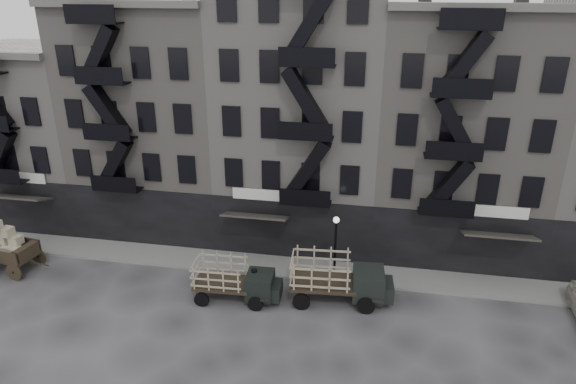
% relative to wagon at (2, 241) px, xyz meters
% --- Properties ---
extents(ground, '(140.00, 140.00, 0.00)m').
position_rel_wagon_xyz_m(ground, '(16.92, -0.65, -1.86)').
color(ground, '#38383A').
rests_on(ground, ground).
extents(sidewalk, '(55.00, 2.50, 0.15)m').
position_rel_wagon_xyz_m(sidewalk, '(16.92, 3.10, -1.78)').
color(sidewalk, slate).
rests_on(sidewalk, ground).
extents(building_west, '(10.00, 11.35, 13.20)m').
position_rel_wagon_xyz_m(building_west, '(-3.08, 9.18, 4.14)').
color(building_west, '#A19A94').
rests_on(building_west, ground).
extents(building_midwest, '(10.00, 11.35, 16.20)m').
position_rel_wagon_xyz_m(building_midwest, '(6.92, 9.18, 5.64)').
color(building_midwest, gray).
rests_on(building_midwest, ground).
extents(building_center, '(10.00, 11.35, 18.20)m').
position_rel_wagon_xyz_m(building_center, '(16.92, 9.18, 6.64)').
color(building_center, '#A19A94').
rests_on(building_center, ground).
extents(building_mideast, '(10.00, 11.35, 16.20)m').
position_rel_wagon_xyz_m(building_mideast, '(26.92, 9.18, 5.64)').
color(building_mideast, gray).
rests_on(building_mideast, ground).
extents(lamp_post, '(0.36, 0.36, 4.28)m').
position_rel_wagon_xyz_m(lamp_post, '(19.92, 1.95, 0.92)').
color(lamp_post, black).
rests_on(lamp_post, ground).
extents(wagon, '(4.08, 2.55, 3.26)m').
position_rel_wagon_xyz_m(wagon, '(0.00, 0.00, 0.00)').
color(wagon, black).
rests_on(wagon, ground).
extents(stake_truck_west, '(4.84, 2.15, 2.39)m').
position_rel_wagon_xyz_m(stake_truck_west, '(14.70, -0.64, -0.50)').
color(stake_truck_west, black).
rests_on(stake_truck_west, ground).
extents(stake_truck_east, '(5.63, 2.62, 2.76)m').
position_rel_wagon_xyz_m(stake_truck_east, '(20.29, 0.25, -0.29)').
color(stake_truck_east, black).
rests_on(stake_truck_east, ground).
extents(pedestrian_mid, '(1.15, 1.12, 1.87)m').
position_rel_wagon_xyz_m(pedestrian_mid, '(15.68, -0.37, -0.93)').
color(pedestrian_mid, black).
rests_on(pedestrian_mid, ground).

